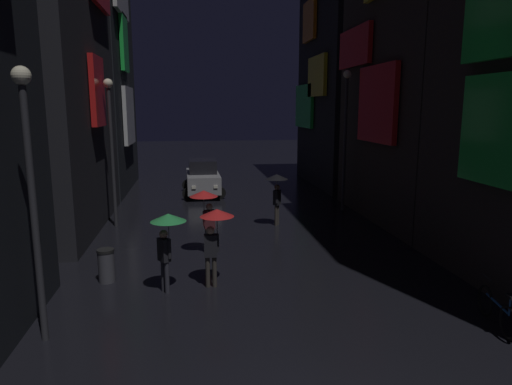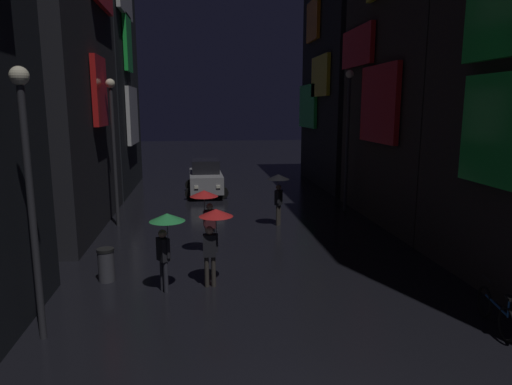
# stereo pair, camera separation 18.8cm
# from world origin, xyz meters

# --- Properties ---
(building_left_far) EXTENTS (4.25, 8.06, 14.38)m
(building_left_far) POSITION_xyz_m (-7.48, 22.02, 7.20)
(building_left_far) COLOR black
(building_left_far) RESTS_ON ground
(building_right_mid) EXTENTS (4.25, 8.16, 13.82)m
(building_right_mid) POSITION_xyz_m (7.48, 13.08, 6.91)
(building_right_mid) COLOR #2D2826
(building_right_mid) RESTS_ON ground
(building_right_far) EXTENTS (4.25, 8.37, 13.05)m
(building_right_far) POSITION_xyz_m (7.48, 22.19, 6.53)
(building_right_far) COLOR black
(building_right_far) RESTS_ON ground
(pedestrian_far_right_green) EXTENTS (0.90, 0.90, 2.12)m
(pedestrian_far_right_green) POSITION_xyz_m (-2.57, 6.17, 1.67)
(pedestrian_far_right_green) COLOR #2D2D38
(pedestrian_far_right_green) RESTS_ON ground
(pedestrian_foreground_left_black) EXTENTS (0.90, 0.90, 2.12)m
(pedestrian_foreground_left_black) POSITION_xyz_m (1.42, 12.46, 1.67)
(pedestrian_foreground_left_black) COLOR #38332D
(pedestrian_foreground_left_black) RESTS_ON ground
(pedestrian_foreground_right_red) EXTENTS (0.90, 0.90, 2.12)m
(pedestrian_foreground_right_red) POSITION_xyz_m (-1.50, 9.26, 1.67)
(pedestrian_foreground_right_red) COLOR black
(pedestrian_foreground_right_red) RESTS_ON ground
(pedestrian_near_crossing_red) EXTENTS (0.90, 0.90, 2.12)m
(pedestrian_near_crossing_red) POSITION_xyz_m (-1.35, 6.46, 1.67)
(pedestrian_near_crossing_red) COLOR #38332D
(pedestrian_near_crossing_red) RESTS_ON ground
(bicycle_parked_at_storefront) EXTENTS (0.42, 1.79, 0.96)m
(bicycle_parked_at_storefront) POSITION_xyz_m (4.60, 3.32, 0.39)
(bicycle_parked_at_storefront) COLOR black
(bicycle_parked_at_storefront) RESTS_ON ground
(car_distant) EXTENTS (2.32, 4.18, 1.92)m
(car_distant) POSITION_xyz_m (-1.35, 19.60, 0.93)
(car_distant) COLOR #99999E
(car_distant) RESTS_ON ground
(streetlamp_left_far) EXTENTS (0.36, 0.36, 5.80)m
(streetlamp_left_far) POSITION_xyz_m (-5.00, 13.30, 3.60)
(streetlamp_left_far) COLOR #2D2D33
(streetlamp_left_far) RESTS_ON ground
(streetlamp_right_far) EXTENTS (0.36, 0.36, 6.34)m
(streetlamp_right_far) POSITION_xyz_m (5.00, 14.85, 3.89)
(streetlamp_right_far) COLOR #2D2D33
(streetlamp_right_far) RESTS_ON ground
(streetlamp_left_near) EXTENTS (0.36, 0.36, 5.50)m
(streetlamp_left_near) POSITION_xyz_m (-5.00, 4.08, 3.44)
(streetlamp_left_near) COLOR #2D2D33
(streetlamp_left_near) RESTS_ON ground
(trash_bin) EXTENTS (0.46, 0.46, 0.93)m
(trash_bin) POSITION_xyz_m (-4.30, 7.20, 0.47)
(trash_bin) COLOR #3F3F47
(trash_bin) RESTS_ON ground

